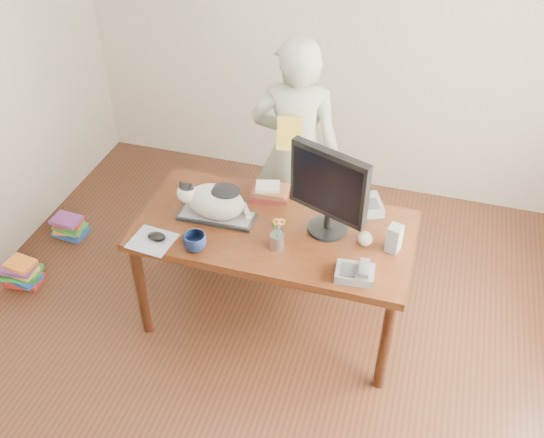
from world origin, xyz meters
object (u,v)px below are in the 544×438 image
(pen_cup, at_px, (277,239))
(calculator, at_px, (368,205))
(coffee_mug, at_px, (195,242))
(cat, at_px, (213,200))
(book_pile_b, at_px, (69,226))
(phone, at_px, (356,273))
(book_stack, at_px, (270,192))
(book_pile_a, at_px, (22,273))
(person, at_px, (295,152))
(speaker, at_px, (394,239))
(monitor, at_px, (329,188))
(baseball, at_px, (365,239))
(desk, at_px, (278,238))
(keyboard, at_px, (217,216))
(mouse, at_px, (157,236))

(pen_cup, xyz_separation_m, calculator, (0.42, 0.49, -0.03))
(pen_cup, distance_m, coffee_mug, 0.45)
(cat, relative_size, book_pile_b, 1.72)
(phone, height_order, book_stack, phone)
(calculator, bearing_deg, book_pile_a, 170.19)
(cat, xyz_separation_m, coffee_mug, (0.00, -0.29, -0.08))
(coffee_mug, distance_m, book_pile_b, 1.67)
(book_stack, relative_size, book_pile_b, 0.99)
(calculator, distance_m, person, 0.68)
(speaker, bearing_deg, monitor, -172.31)
(coffee_mug, height_order, book_pile_a, coffee_mug)
(baseball, bearing_deg, cat, -178.97)
(speaker, bearing_deg, book_stack, 175.67)
(book_pile_a, bearing_deg, book_stack, 16.08)
(desk, distance_m, calculator, 0.58)
(keyboard, bearing_deg, phone, -18.19)
(desk, relative_size, book_pile_a, 5.92)
(keyboard, distance_m, speaker, 1.03)
(keyboard, relative_size, baseball, 5.47)
(speaker, height_order, book_pile_b, speaker)
(calculator, bearing_deg, book_stack, 162.17)
(desk, bearing_deg, book_stack, 119.49)
(pen_cup, bearing_deg, phone, -13.43)
(keyboard, height_order, book_stack, book_stack)
(mouse, height_order, book_pile_b, mouse)
(phone, relative_size, calculator, 0.85)
(desk, height_order, book_stack, book_stack)
(coffee_mug, bearing_deg, pen_cup, 18.98)
(cat, relative_size, pen_cup, 2.15)
(phone, distance_m, speaker, 0.32)
(keyboard, xyz_separation_m, person, (0.28, 0.74, 0.05))
(desk, relative_size, baseball, 19.07)
(phone, xyz_separation_m, book_pile_a, (-2.27, 0.07, -0.69))
(monitor, bearing_deg, pen_cup, -115.81)
(mouse, distance_m, calculator, 1.26)
(cat, xyz_separation_m, book_pile_a, (-1.39, -0.18, -0.79))
(book_pile_a, bearing_deg, book_pile_b, 86.87)
(book_pile_a, height_order, book_pile_b, book_pile_a)
(desk, xyz_separation_m, cat, (-0.37, -0.09, 0.28))
(monitor, xyz_separation_m, book_pile_a, (-2.04, -0.25, -0.97))
(phone, xyz_separation_m, book_stack, (-0.63, 0.54, 0.01))
(cat, height_order, book_pile_b, cat)
(speaker, height_order, baseball, speaker)
(desk, distance_m, phone, 0.65)
(mouse, height_order, book_pile_a, mouse)
(coffee_mug, bearing_deg, cat, 90.15)
(book_stack, bearing_deg, phone, -48.66)
(cat, relative_size, calculator, 1.78)
(speaker, height_order, person, person)
(desk, xyz_separation_m, person, (-0.07, 0.64, 0.21))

